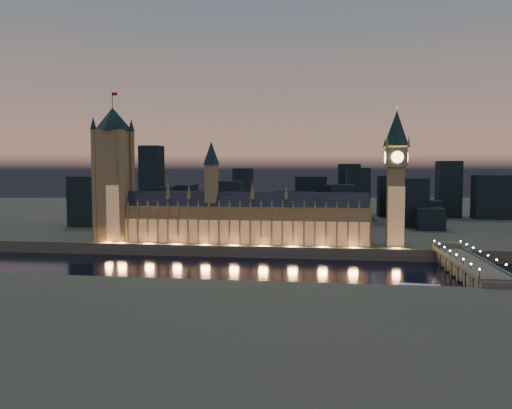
# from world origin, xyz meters

# --- Properties ---
(ground_plane) EXTENTS (2000.00, 2000.00, 0.00)m
(ground_plane) POSITION_xyz_m (0.00, 0.00, 0.00)
(ground_plane) COLOR black
(ground_plane) RESTS_ON ground
(north_bank) EXTENTS (2000.00, 960.00, 8.00)m
(north_bank) POSITION_xyz_m (0.00, 520.00, 4.00)
(north_bank) COLOR #3D4B32
(north_bank) RESTS_ON ground
(embankment_wall) EXTENTS (2000.00, 2.50, 8.00)m
(embankment_wall) POSITION_xyz_m (0.00, 41.00, 4.00)
(embankment_wall) COLOR brown
(embankment_wall) RESTS_ON ground
(palace_of_westminster) EXTENTS (202.00, 21.81, 78.00)m
(palace_of_westminster) POSITION_xyz_m (-11.65, 61.75, 26.37)
(palace_of_westminster) COLOR #977253
(palace_of_westminster) RESTS_ON north_bank
(victoria_tower) EXTENTS (31.68, 31.68, 117.04)m
(victoria_tower) POSITION_xyz_m (-110.00, 61.92, 65.99)
(victoria_tower) COLOR #977253
(victoria_tower) RESTS_ON north_bank
(elizabeth_tower) EXTENTS (18.00, 18.00, 106.02)m
(elizabeth_tower) POSITION_xyz_m (108.00, 61.92, 67.05)
(elizabeth_tower) COLOR #977253
(elizabeth_tower) RESTS_ON north_bank
(westminster_bridge) EXTENTS (18.44, 113.00, 15.90)m
(westminster_bridge) POSITION_xyz_m (140.60, -3.45, 5.99)
(westminster_bridge) COLOR brown
(westminster_bridge) RESTS_ON ground
(river_boat) EXTENTS (39.75, 13.75, 4.50)m
(river_boat) POSITION_xyz_m (105.13, -51.56, 1.56)
(river_boat) COLOR brown
(river_boat) RESTS_ON ground
(city_backdrop) EXTENTS (463.21, 215.63, 86.57)m
(city_backdrop) POSITION_xyz_m (36.24, 245.55, 31.06)
(city_backdrop) COLOR black
(city_backdrop) RESTS_ON north_bank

